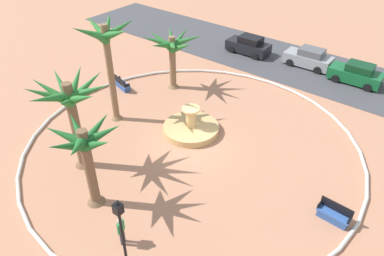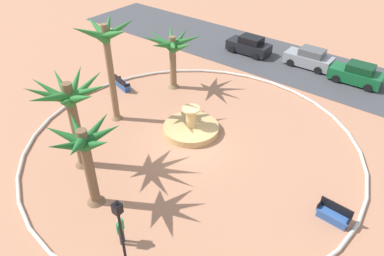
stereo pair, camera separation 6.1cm
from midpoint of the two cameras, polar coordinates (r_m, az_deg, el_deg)
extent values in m
plane|color=tan|center=(22.89, 0.00, -2.67)|extent=(80.00, 80.00, 0.00)
torus|color=silver|center=(22.83, 0.00, -2.47)|extent=(20.53, 20.53, 0.20)
cube|color=#424247|center=(33.96, 15.74, 9.49)|extent=(48.00, 8.00, 0.03)
cylinder|color=tan|center=(23.91, -0.24, -0.12)|extent=(3.63, 3.63, 0.45)
cylinder|color=#236093|center=(23.93, -0.24, -0.19)|extent=(3.19, 3.19, 0.34)
cylinder|color=tan|center=(23.43, -0.24, 1.58)|extent=(0.65, 0.65, 1.25)
cylinder|color=#E0B370|center=(23.05, -0.24, 2.99)|extent=(1.16, 1.16, 0.12)
cylinder|color=brown|center=(28.22, -3.10, 10.06)|extent=(0.50, 0.50, 4.14)
cone|color=brown|center=(29.04, -2.98, 6.81)|extent=(0.94, 0.94, 0.50)
cone|color=#28702D|center=(26.91, -1.74, 12.44)|extent=(2.29, 0.82, 1.51)
cone|color=#28702D|center=(27.56, -0.93, 13.46)|extent=(2.06, 1.98, 1.16)
cone|color=#28702D|center=(28.34, -2.00, 13.72)|extent=(0.79, 2.30, 1.46)
cone|color=#28702D|center=(28.51, -3.36, 14.00)|extent=(2.01, 2.01, 1.31)
cone|color=#28702D|center=(28.15, -4.89, 13.45)|extent=(2.29, 0.73, 1.47)
cone|color=#28702D|center=(27.58, -5.48, 13.27)|extent=(2.13, 1.89, 1.21)
cone|color=#28702D|center=(26.78, -4.72, 12.65)|extent=(0.59, 2.30, 1.18)
cone|color=#28702D|center=(26.54, -2.98, 12.49)|extent=(2.05, 1.99, 1.19)
cylinder|color=brown|center=(20.83, -17.66, 0.15)|extent=(0.53, 0.53, 5.31)
cone|color=brown|center=(22.24, -16.57, -4.93)|extent=(1.01, 1.01, 0.50)
cone|color=#28702D|center=(18.96, -16.94, 4.41)|extent=(2.29, 0.59, 1.48)
cone|color=#28702D|center=(19.30, -15.88, 5.52)|extent=(2.23, 1.77, 1.31)
cone|color=#28702D|center=(20.08, -16.22, 6.23)|extent=(0.92, 2.33, 1.55)
cone|color=#28702D|center=(20.53, -17.70, 6.70)|extent=(1.67, 2.24, 1.50)
cone|color=#28702D|center=(20.61, -19.62, 6.18)|extent=(2.31, 1.18, 1.63)
cone|color=#28702D|center=(20.29, -21.09, 5.37)|extent=(2.28, 1.41, 1.62)
cone|color=#28702D|center=(19.86, -21.67, 4.82)|extent=(1.83, 2.16, 1.49)
cone|color=#28702D|center=(19.19, -21.33, 4.25)|extent=(0.62, 2.34, 1.27)
cone|color=#28702D|center=(18.93, -19.09, 3.62)|extent=(2.01, 1.95, 1.62)
cylinder|color=brown|center=(18.46, -15.70, -6.11)|extent=(0.50, 0.50, 4.54)
cone|color=brown|center=(19.81, -14.77, -10.50)|extent=(0.95, 0.95, 0.50)
cone|color=#1E6028|center=(16.84, -14.73, -2.47)|extent=(1.94, 0.77, 1.38)
cone|color=#1E6028|center=(17.23, -13.88, -0.92)|extent=(1.62, 1.87, 1.21)
cone|color=#1E6028|center=(17.74, -14.73, -0.05)|extent=(0.74, 1.96, 1.27)
cone|color=#1E6028|center=(18.00, -17.47, -0.17)|extent=(1.98, 1.17, 1.34)
cone|color=#1E6028|center=(17.65, -19.23, -1.07)|extent=(1.95, 1.44, 1.22)
cone|color=#1E6028|center=(17.06, -18.93, -2.73)|extent=(0.72, 1.94, 1.36)
cone|color=#1E6028|center=(16.58, -17.48, -2.93)|extent=(1.63, 1.87, 1.08)
cylinder|color=brown|center=(24.19, -12.55, 8.01)|extent=(0.43, 0.43, 6.64)
cone|color=brown|center=(25.70, -11.69, 1.92)|extent=(0.82, 0.82, 0.50)
cone|color=#28702D|center=(22.35, -11.87, 14.12)|extent=(2.08, 0.60, 1.25)
cone|color=#28702D|center=(23.24, -11.24, 14.97)|extent=(1.38, 2.11, 1.30)
cone|color=#28702D|center=(23.88, -13.02, 15.41)|extent=(1.70, 1.99, 1.22)
cone|color=#28702D|center=(23.79, -14.74, 14.99)|extent=(2.13, 0.83, 1.29)
cone|color=#28702D|center=(22.96, -15.78, 14.01)|extent=(1.55, 2.05, 1.34)
cone|color=#28702D|center=(22.32, -14.29, 13.42)|extent=(1.45, 2.05, 1.47)
cube|color=#335BA8|center=(19.43, 21.04, -12.36)|extent=(1.62, 0.58, 0.12)
cube|color=black|center=(19.37, 21.48, -11.38)|extent=(1.60, 0.16, 0.50)
cube|color=#2B4E8F|center=(19.61, 20.88, -12.87)|extent=(1.49, 0.54, 0.39)
cube|color=black|center=(19.24, 23.18, -13.01)|extent=(0.10, 0.45, 0.24)
cube|color=black|center=(19.46, 19.11, -11.14)|extent=(0.10, 0.45, 0.24)
cube|color=#335BA8|center=(29.18, -10.79, 6.80)|extent=(1.67, 0.89, 0.12)
cube|color=black|center=(28.96, -11.23, 7.19)|extent=(1.57, 0.48, 0.50)
cube|color=#2B4E8F|center=(29.30, -10.74, 6.36)|extent=(1.54, 0.82, 0.39)
cube|color=black|center=(29.72, -11.51, 7.57)|extent=(0.19, 0.46, 0.24)
cube|color=black|center=(28.52, -10.11, 6.49)|extent=(0.19, 0.46, 0.24)
cylinder|color=black|center=(15.73, -10.65, -17.09)|extent=(0.12, 0.12, 3.55)
cube|color=black|center=(14.22, -11.53, -12.16)|extent=(0.32, 0.32, 0.44)
sphere|color=#F2EDCC|center=(14.22, -11.53, -12.16)|extent=(0.22, 0.22, 0.22)
cone|color=black|center=(14.02, -11.67, -11.39)|extent=(0.20, 0.20, 0.18)
cylinder|color=#33333D|center=(17.63, -10.99, -16.43)|extent=(0.14, 0.14, 0.84)
cylinder|color=#33333D|center=(17.72, -10.70, -16.02)|extent=(0.14, 0.14, 0.84)
cube|color=#338C4C|center=(17.14, -11.11, -14.76)|extent=(0.30, 0.39, 0.56)
sphere|color=beige|center=(16.84, -11.27, -13.88)|extent=(0.22, 0.22, 0.22)
cylinder|color=#338C4C|center=(17.02, -11.48, -15.28)|extent=(0.09, 0.09, 0.53)
cylinder|color=#338C4C|center=(17.26, -10.75, -14.25)|extent=(0.09, 0.09, 0.53)
cube|color=black|center=(35.06, 8.65, 12.35)|extent=(4.01, 1.74, 0.90)
cube|color=black|center=(34.69, 9.05, 13.37)|extent=(2.01, 1.46, 0.60)
cube|color=#333D47|center=(35.13, 7.74, 13.63)|extent=(0.30, 1.36, 0.51)
cylinder|color=black|center=(35.07, 6.10, 12.00)|extent=(0.64, 0.23, 0.64)
cylinder|color=black|center=(36.42, 7.59, 12.80)|extent=(0.64, 0.23, 0.64)
cylinder|color=black|center=(33.95, 9.68, 10.89)|extent=(0.64, 0.23, 0.64)
cylinder|color=black|center=(35.35, 11.08, 11.74)|extent=(0.64, 0.23, 0.64)
cube|color=gray|center=(33.64, 17.50, 10.09)|extent=(4.04, 1.79, 0.90)
cube|color=#545558|center=(33.30, 18.04, 11.12)|extent=(2.03, 1.49, 0.60)
cube|color=#333D47|center=(33.60, 16.59, 11.45)|extent=(0.32, 1.37, 0.51)
cylinder|color=black|center=(33.42, 14.88, 9.78)|extent=(0.65, 0.24, 0.64)
cylinder|color=black|center=(34.88, 16.06, 10.68)|extent=(0.65, 0.24, 0.64)
cylinder|color=black|center=(32.70, 18.83, 8.47)|extent=(0.65, 0.24, 0.64)
cylinder|color=black|center=(34.19, 19.87, 9.43)|extent=(0.65, 0.24, 0.64)
cube|color=#145B2D|center=(32.18, 23.96, 7.45)|extent=(4.05, 1.82, 0.90)
cube|color=#0C371B|center=(31.85, 24.61, 8.49)|extent=(2.04, 1.50, 0.60)
cube|color=#333D47|center=(32.04, 23.05, 8.88)|extent=(0.33, 1.37, 0.51)
cylinder|color=black|center=(31.79, 21.29, 7.14)|extent=(0.65, 0.24, 0.64)
cylinder|color=black|center=(33.29, 22.23, 8.18)|extent=(0.65, 0.24, 0.64)
cylinder|color=black|center=(31.38, 25.50, 5.66)|extent=(0.65, 0.24, 0.64)
cylinder|color=black|center=(32.90, 26.27, 6.78)|extent=(0.65, 0.24, 0.64)
camera|label=1|loc=(0.03, -90.08, -0.05)|focal=34.37mm
camera|label=2|loc=(0.03, 89.92, 0.05)|focal=34.37mm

